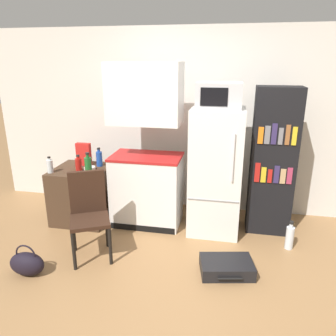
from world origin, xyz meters
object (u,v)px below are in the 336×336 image
(bottle_blue_soda, at_px, (99,158))
(suitcase_large_flat, at_px, (227,267))
(water_bottle_front, at_px, (290,237))
(kitchen_hutch, at_px, (146,153))
(handbag, at_px, (27,264))
(bookshelf, at_px, (273,162))
(bottle_ketchup_red, at_px, (79,164))
(microwave, at_px, (219,95))
(bowl, at_px, (90,168))
(cereal_box, at_px, (84,154))
(side_table, at_px, (83,194))
(bottle_green_tall, at_px, (88,166))
(refrigerator, at_px, (216,172))
(bottle_clear_short, at_px, (50,166))
(chair, at_px, (89,208))

(bottle_blue_soda, relative_size, suitcase_large_flat, 0.43)
(suitcase_large_flat, bearing_deg, water_bottle_front, 29.45)
(kitchen_hutch, xyz_separation_m, handbag, (-0.89, -1.33, -0.82))
(bookshelf, distance_m, water_bottle_front, 0.88)
(bookshelf, bearing_deg, bottle_ketchup_red, -173.36)
(handbag, bearing_deg, suitcase_large_flat, 12.13)
(microwave, distance_m, bowl, 1.85)
(bottle_ketchup_red, height_order, water_bottle_front, bottle_ketchup_red)
(cereal_box, bearing_deg, water_bottle_front, -8.52)
(side_table, height_order, kitchen_hutch, kitchen_hutch)
(bottle_blue_soda, height_order, bottle_green_tall, bottle_green_tall)
(bookshelf, distance_m, handbag, 2.91)
(bookshelf, bearing_deg, refrigerator, -168.83)
(refrigerator, bearing_deg, cereal_box, 176.67)
(refrigerator, bearing_deg, suitcase_large_flat, -77.61)
(bottle_clear_short, bearing_deg, water_bottle_front, -0.48)
(kitchen_hutch, xyz_separation_m, refrigerator, (0.86, -0.03, -0.18))
(bottle_blue_soda, distance_m, chair, 0.99)
(suitcase_large_flat, bearing_deg, bookshelf, 53.68)
(bottle_green_tall, relative_size, bottle_clear_short, 1.38)
(bottle_green_tall, bearing_deg, suitcase_large_flat, -20.05)
(suitcase_large_flat, bearing_deg, side_table, 144.70)
(side_table, bearing_deg, microwave, 1.48)
(kitchen_hutch, bearing_deg, side_table, -175.28)
(bottle_blue_soda, bearing_deg, microwave, -4.08)
(bottle_ketchup_red, bearing_deg, refrigerator, 4.85)
(bottle_clear_short, distance_m, chair, 0.95)
(handbag, bearing_deg, bottle_clear_short, 104.73)
(bottle_clear_short, height_order, bowl, bottle_clear_short)
(bottle_clear_short, height_order, bottle_ketchup_red, bottle_ketchup_red)
(bottle_clear_short, xyz_separation_m, cereal_box, (0.28, 0.37, 0.06))
(bowl, bearing_deg, microwave, 2.66)
(bookshelf, distance_m, suitcase_large_flat, 1.39)
(bottle_green_tall, distance_m, cereal_box, 0.43)
(suitcase_large_flat, height_order, water_bottle_front, water_bottle_front)
(chair, bearing_deg, handbag, -159.92)
(bottle_clear_short, height_order, suitcase_large_flat, bottle_clear_short)
(handbag, bearing_deg, bookshelf, 30.75)
(side_table, height_order, cereal_box, cereal_box)
(side_table, relative_size, bottle_clear_short, 3.45)
(bookshelf, relative_size, bottle_ketchup_red, 8.38)
(microwave, xyz_separation_m, suitcase_large_flat, (0.20, -0.89, -1.61))
(bowl, bearing_deg, bottle_blue_soda, 71.59)
(kitchen_hutch, relative_size, bottle_ketchup_red, 9.61)
(bottle_green_tall, distance_m, handbag, 1.28)
(kitchen_hutch, bearing_deg, refrigerator, -1.66)
(bookshelf, distance_m, bottle_ketchup_red, 2.38)
(bookshelf, relative_size, bottle_clear_short, 8.58)
(kitchen_hutch, distance_m, bottle_blue_soda, 0.68)
(microwave, bearing_deg, refrigerator, 73.31)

